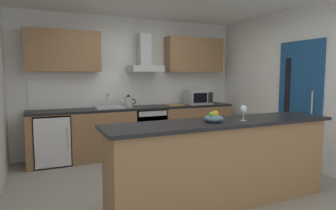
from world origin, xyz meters
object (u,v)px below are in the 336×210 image
object	(u,v)px
wine_glass	(243,110)
kettle	(128,102)
sink	(109,107)
oven	(148,129)
range_hood	(145,60)
chopping_board	(175,105)
microwave	(198,97)
fruit_bowl	(214,118)
refrigerator	(52,139)

from	to	relation	value
wine_glass	kettle	bearing A→B (deg)	102.96
sink	wine_glass	xyz separation A→B (m)	(0.93, -2.57, 0.18)
oven	range_hood	world-z (taller)	range_hood
range_hood	chopping_board	xyz separation A→B (m)	(0.57, -0.15, -0.88)
microwave	fruit_bowl	world-z (taller)	microwave
refrigerator	fruit_bowl	world-z (taller)	fruit_bowl
kettle	range_hood	xyz separation A→B (m)	(0.38, 0.16, 0.78)
sink	chopping_board	bearing A→B (deg)	-1.53
range_hood	kettle	bearing A→B (deg)	-156.91
range_hood	microwave	bearing A→B (deg)	-8.16
fruit_bowl	range_hood	bearing A→B (deg)	86.73
refrigerator	range_hood	world-z (taller)	range_hood
oven	sink	xyz separation A→B (m)	(-0.73, 0.01, 0.47)
wine_glass	fruit_bowl	bearing A→B (deg)	168.14
fruit_bowl	chopping_board	distance (m)	2.57
fruit_bowl	sink	bearing A→B (deg)	103.15
oven	sink	size ratio (longest dim) A/B	1.60
refrigerator	sink	distance (m)	1.10
range_hood	chopping_board	bearing A→B (deg)	-15.12
oven	kettle	distance (m)	0.67
fruit_bowl	chopping_board	bearing A→B (deg)	73.80
sink	wine_glass	distance (m)	2.74
refrigerator	sink	bearing A→B (deg)	0.80
range_hood	wine_glass	world-z (taller)	range_hood
refrigerator	oven	bearing A→B (deg)	0.09
oven	refrigerator	xyz separation A→B (m)	(-1.71, -0.00, -0.03)
wine_glass	fruit_bowl	size ratio (longest dim) A/B	0.81
kettle	range_hood	bearing A→B (deg)	23.09
refrigerator	range_hood	distance (m)	2.19
oven	chopping_board	bearing A→B (deg)	-2.39
oven	fruit_bowl	xyz separation A→B (m)	(-0.15, -2.49, 0.57)
oven	chopping_board	xyz separation A→B (m)	(0.57, -0.02, 0.45)
kettle	chopping_board	bearing A→B (deg)	0.60
oven	microwave	world-z (taller)	microwave
refrigerator	kettle	size ratio (longest dim) A/B	2.94
kettle	chopping_board	xyz separation A→B (m)	(0.95, 0.01, -0.09)
refrigerator	kettle	bearing A→B (deg)	-1.33
oven	wine_glass	xyz separation A→B (m)	(0.20, -2.56, 0.65)
microwave	sink	world-z (taller)	microwave
range_hood	chopping_board	size ratio (longest dim) A/B	2.12
kettle	fruit_bowl	size ratio (longest dim) A/B	1.31
sink	range_hood	bearing A→B (deg)	9.17
sink	wine_glass	bearing A→B (deg)	-70.08
kettle	chopping_board	world-z (taller)	kettle
kettle	chopping_board	distance (m)	0.95
oven	kettle	world-z (taller)	kettle
refrigerator	microwave	world-z (taller)	microwave
refrigerator	wine_glass	xyz separation A→B (m)	(1.91, -2.56, 0.68)
refrigerator	fruit_bowl	distance (m)	3.00
chopping_board	oven	bearing A→B (deg)	177.61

